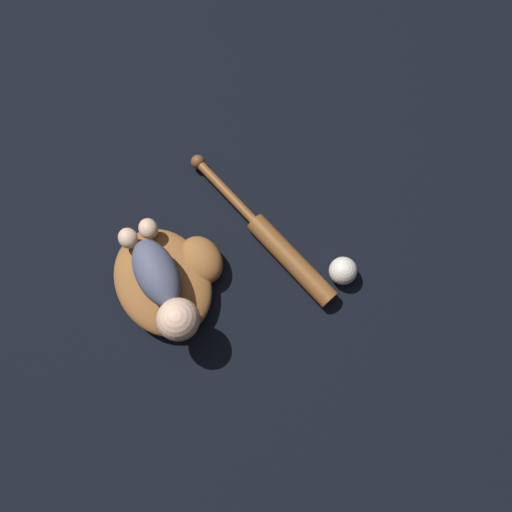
{
  "coord_description": "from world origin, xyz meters",
  "views": [
    {
      "loc": [
        0.45,
        0.07,
        1.37
      ],
      "look_at": [
        0.09,
        0.24,
        0.07
      ],
      "focal_mm": 35.0,
      "sensor_mm": 36.0,
      "label": 1
    }
  ],
  "objects_px": {
    "baseball": "(343,271)",
    "baseball_bat": "(277,244)",
    "baseball_glove": "(169,278)",
    "baby_figure": "(163,286)"
  },
  "relations": [
    {
      "from": "baby_figure",
      "to": "baseball_bat",
      "type": "bearing_deg",
      "value": 90.38
    },
    {
      "from": "baseball_glove",
      "to": "baby_figure",
      "type": "relative_size",
      "value": 0.97
    },
    {
      "from": "baseball_glove",
      "to": "baseball",
      "type": "height_order",
      "value": "baseball_glove"
    },
    {
      "from": "baby_figure",
      "to": "baseball_bat",
      "type": "distance_m",
      "value": 0.35
    },
    {
      "from": "baseball_bat",
      "to": "baseball",
      "type": "distance_m",
      "value": 0.2
    },
    {
      "from": "baseball_glove",
      "to": "baseball_bat",
      "type": "distance_m",
      "value": 0.31
    },
    {
      "from": "baseball",
      "to": "baseball_bat",
      "type": "bearing_deg",
      "value": -139.63
    },
    {
      "from": "baseball_glove",
      "to": "baseball_bat",
      "type": "xyz_separation_m",
      "value": [
        0.04,
        0.31,
        -0.01
      ]
    },
    {
      "from": "baseball_glove",
      "to": "baby_figure",
      "type": "distance_m",
      "value": 0.1
    },
    {
      "from": "baseball_bat",
      "to": "baseball",
      "type": "height_order",
      "value": "baseball"
    }
  ]
}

